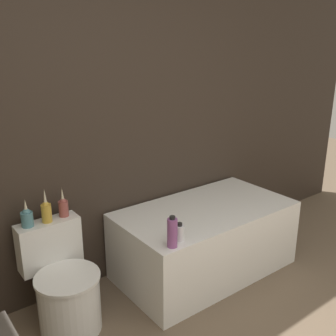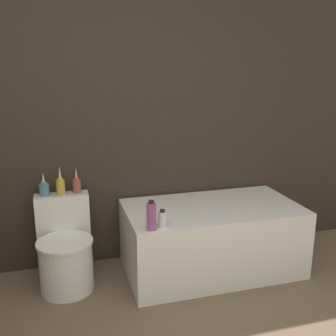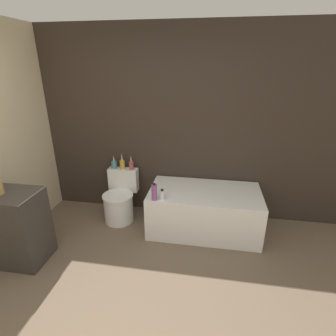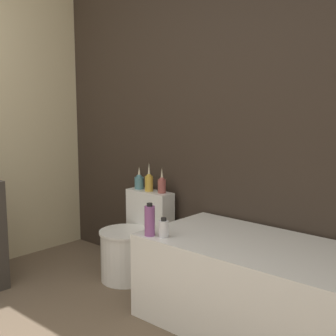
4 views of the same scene
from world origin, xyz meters
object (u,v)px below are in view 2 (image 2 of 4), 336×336
(vase_gold, at_px, (44,188))
(vase_silver, at_px, (61,185))
(bathtub, at_px, (211,237))
(shampoo_bottle_tall, at_px, (151,216))
(vase_bronze, at_px, (77,184))
(toilet, at_px, (65,252))
(shampoo_bottle_short, at_px, (162,219))

(vase_gold, height_order, vase_silver, vase_silver)
(bathtub, bearing_deg, shampoo_bottle_tall, -151.11)
(vase_silver, distance_m, shampoo_bottle_tall, 0.86)
(bathtub, height_order, shampoo_bottle_tall, shampoo_bottle_tall)
(vase_gold, distance_m, vase_silver, 0.13)
(vase_gold, bearing_deg, bathtub, -12.26)
(vase_bronze, bearing_deg, toilet, -120.01)
(vase_silver, bearing_deg, vase_gold, 174.96)
(vase_gold, relative_size, vase_bronze, 0.91)
(toilet, distance_m, vase_silver, 0.53)
(shampoo_bottle_tall, height_order, shampoo_bottle_short, shampoo_bottle_tall)
(shampoo_bottle_short, bearing_deg, toilet, 151.90)
(toilet, relative_size, vase_gold, 3.62)
(shampoo_bottle_tall, bearing_deg, toilet, 145.95)
(bathtub, relative_size, shampoo_bottle_short, 11.12)
(toilet, height_order, vase_silver, vase_silver)
(bathtub, xyz_separation_m, vase_gold, (-1.33, 0.29, 0.47))
(bathtub, xyz_separation_m, shampoo_bottle_tall, (-0.60, -0.33, 0.38))
(toilet, bearing_deg, shampoo_bottle_short, -28.10)
(vase_silver, xyz_separation_m, vase_bronze, (0.13, 0.02, -0.01))
(bathtub, distance_m, vase_gold, 1.44)
(shampoo_bottle_short, bearing_deg, vase_silver, 140.41)
(bathtub, xyz_separation_m, toilet, (-1.20, 0.07, -0.01))
(vase_gold, height_order, shampoo_bottle_tall, vase_gold)
(vase_gold, bearing_deg, vase_silver, -5.04)
(toilet, relative_size, vase_bronze, 3.31)
(bathtub, distance_m, shampoo_bottle_short, 0.68)
(vase_gold, distance_m, vase_bronze, 0.26)
(bathtub, xyz_separation_m, vase_bronze, (-1.07, 0.30, 0.47))
(vase_gold, bearing_deg, vase_bronze, 1.74)
(toilet, bearing_deg, bathtub, -3.57)
(shampoo_bottle_tall, bearing_deg, shampoo_bottle_short, 22.22)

